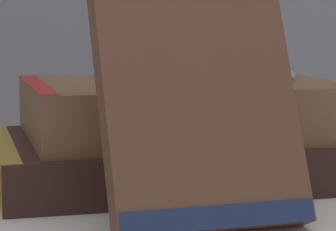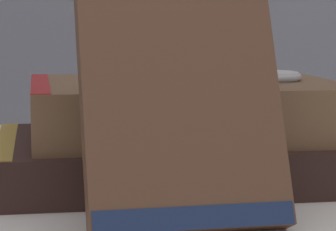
{
  "view_description": "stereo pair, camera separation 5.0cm",
  "coord_description": "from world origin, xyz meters",
  "px_view_note": "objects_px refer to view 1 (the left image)",
  "views": [
    {
      "loc": [
        -0.15,
        -0.46,
        0.11
      ],
      "look_at": [
        0.0,
        0.03,
        0.05
      ],
      "focal_mm": 85.0,
      "sensor_mm": 36.0,
      "label": 1
    },
    {
      "loc": [
        -0.11,
        -0.48,
        0.11
      ],
      "look_at": [
        0.0,
        0.03,
        0.05
      ],
      "focal_mm": 85.0,
      "sensor_mm": 36.0,
      "label": 2
    }
  ],
  "objects_px": {
    "book_flat_top": "(173,108)",
    "pocket_watch": "(259,75)",
    "book_flat_bottom": "(165,158)",
    "reading_glasses": "(97,146)",
    "book_leaning_front": "(199,109)"
  },
  "relations": [
    {
      "from": "book_flat_top",
      "to": "reading_glasses",
      "type": "distance_m",
      "value": 0.15
    },
    {
      "from": "book_flat_bottom",
      "to": "book_flat_top",
      "type": "relative_size",
      "value": 1.15
    },
    {
      "from": "reading_glasses",
      "to": "pocket_watch",
      "type": "bearing_deg",
      "value": -80.49
    },
    {
      "from": "book_flat_top",
      "to": "pocket_watch",
      "type": "bearing_deg",
      "value": -0.78
    },
    {
      "from": "book_leaning_front",
      "to": "reading_glasses",
      "type": "relative_size",
      "value": 1.34
    },
    {
      "from": "book_flat_bottom",
      "to": "reading_glasses",
      "type": "distance_m",
      "value": 0.14
    },
    {
      "from": "book_flat_bottom",
      "to": "book_leaning_front",
      "type": "height_order",
      "value": "book_leaning_front"
    },
    {
      "from": "book_flat_bottom",
      "to": "pocket_watch",
      "type": "height_order",
      "value": "pocket_watch"
    },
    {
      "from": "book_flat_top",
      "to": "pocket_watch",
      "type": "relative_size",
      "value": 4.01
    },
    {
      "from": "book_flat_top",
      "to": "book_leaning_front",
      "type": "height_order",
      "value": "book_leaning_front"
    },
    {
      "from": "pocket_watch",
      "to": "reading_glasses",
      "type": "xyz_separation_m",
      "value": [
        -0.09,
        0.14,
        -0.07
      ]
    },
    {
      "from": "book_flat_bottom",
      "to": "book_leaning_front",
      "type": "xyz_separation_m",
      "value": [
        -0.02,
        -0.12,
        0.05
      ]
    },
    {
      "from": "book_leaning_front",
      "to": "pocket_watch",
      "type": "bearing_deg",
      "value": 53.64
    },
    {
      "from": "book_flat_top",
      "to": "book_leaning_front",
      "type": "relative_size",
      "value": 1.57
    },
    {
      "from": "book_flat_bottom",
      "to": "book_leaning_front",
      "type": "distance_m",
      "value": 0.13
    }
  ]
}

